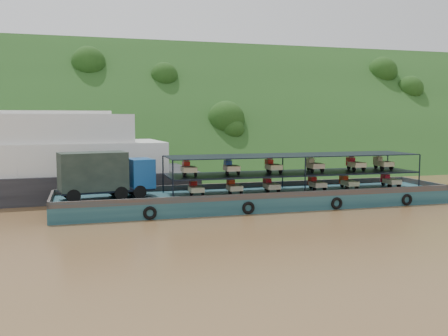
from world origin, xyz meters
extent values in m
plane|color=brown|center=(0.00, 0.00, 0.00)|extent=(160.00, 160.00, 0.00)
cube|color=#1B3915|center=(0.00, 36.00, 0.00)|extent=(140.00, 39.60, 39.60)
cube|color=#11343E|center=(0.21, 0.04, 0.60)|extent=(35.00, 7.00, 1.20)
cube|color=#592D19|center=(0.21, 3.44, 1.45)|extent=(35.00, 0.20, 0.50)
cube|color=#592D19|center=(0.21, -3.36, 1.45)|extent=(35.00, 0.20, 0.50)
cube|color=#592D19|center=(17.61, 0.04, 1.45)|extent=(0.20, 7.00, 0.50)
cube|color=#592D19|center=(-17.19, 0.04, 1.45)|extent=(0.20, 7.00, 0.50)
torus|color=black|center=(-9.79, -3.51, 0.55)|extent=(1.06, 0.26, 1.06)
torus|color=black|center=(-1.79, -3.51, 0.55)|extent=(1.06, 0.26, 1.06)
torus|color=black|center=(6.21, -3.51, 0.55)|extent=(1.06, 0.26, 1.06)
torus|color=black|center=(13.21, -3.51, 0.55)|extent=(1.06, 0.26, 1.06)
cylinder|color=black|center=(-15.44, -1.16, 1.75)|extent=(1.16, 0.57, 1.11)
cylinder|color=black|center=(-15.83, 1.13, 1.75)|extent=(1.16, 0.57, 1.11)
cylinder|color=black|center=(-11.73, -0.52, 1.75)|extent=(1.16, 0.57, 1.11)
cylinder|color=black|center=(-12.13, 1.77, 1.75)|extent=(1.16, 0.57, 1.11)
cylinder|color=black|center=(-10.21, -0.25, 1.75)|extent=(1.16, 0.57, 1.11)
cylinder|color=black|center=(-10.60, 2.04, 1.75)|extent=(1.16, 0.57, 1.11)
cube|color=black|center=(-12.80, 0.48, 1.92)|extent=(7.83, 3.68, 0.22)
cube|color=navy|center=(-9.97, 0.97, 3.19)|extent=(2.30, 2.94, 2.43)
cube|color=black|center=(-9.04, 1.13, 3.63)|extent=(0.44, 2.19, 1.00)
cube|color=black|center=(-13.89, 0.29, 3.52)|extent=(5.68, 3.52, 3.10)
cube|color=black|center=(3.71, 0.04, 2.86)|extent=(23.00, 5.00, 0.12)
cube|color=black|center=(3.71, 0.04, 4.50)|extent=(23.00, 5.00, 0.08)
cylinder|color=black|center=(-7.79, -2.46, 2.85)|extent=(0.12, 0.12, 3.30)
cylinder|color=black|center=(-7.79, 2.54, 2.85)|extent=(0.12, 0.12, 3.30)
cylinder|color=black|center=(3.71, -2.46, 2.85)|extent=(0.12, 0.12, 3.30)
cylinder|color=black|center=(3.71, 2.54, 2.85)|extent=(0.12, 0.12, 3.30)
cylinder|color=black|center=(15.21, -2.46, 2.85)|extent=(0.12, 0.12, 3.30)
cylinder|color=black|center=(15.21, 2.54, 2.85)|extent=(0.12, 0.12, 3.30)
cylinder|color=black|center=(-5.43, 1.09, 1.46)|extent=(0.12, 0.52, 0.52)
cylinder|color=black|center=(-5.93, -0.71, 1.46)|extent=(0.14, 0.52, 0.52)
cylinder|color=black|center=(-4.93, -0.71, 1.46)|extent=(0.14, 0.52, 0.52)
cube|color=beige|center=(-5.43, -0.36, 1.80)|extent=(1.15, 1.50, 0.44)
cube|color=#B10E0B|center=(-5.43, 0.79, 1.98)|extent=(0.55, 0.80, 0.80)
cube|color=#B10E0B|center=(-5.43, 0.59, 2.48)|extent=(0.50, 0.10, 0.10)
cylinder|color=black|center=(-2.01, 1.09, 1.46)|extent=(0.12, 0.52, 0.52)
cylinder|color=black|center=(-2.51, -0.71, 1.46)|extent=(0.14, 0.52, 0.52)
cylinder|color=black|center=(-1.51, -0.71, 1.46)|extent=(0.14, 0.52, 0.52)
cube|color=beige|center=(-2.01, -0.36, 1.80)|extent=(1.15, 1.50, 0.44)
cube|color=red|center=(-2.01, 0.79, 1.98)|extent=(0.55, 0.80, 0.80)
cube|color=red|center=(-2.01, 0.59, 2.48)|extent=(0.50, 0.10, 0.10)
cylinder|color=black|center=(1.46, 1.09, 1.46)|extent=(0.12, 0.52, 0.52)
cylinder|color=black|center=(0.96, -0.71, 1.46)|extent=(0.14, 0.52, 0.52)
cylinder|color=black|center=(1.96, -0.71, 1.46)|extent=(0.14, 0.52, 0.52)
cube|color=beige|center=(1.46, -0.36, 1.80)|extent=(1.15, 1.50, 0.44)
cube|color=#AA0B13|center=(1.46, 0.79, 1.98)|extent=(0.55, 0.80, 0.80)
cube|color=#AA0B13|center=(1.46, 0.59, 2.48)|extent=(0.50, 0.10, 0.10)
cylinder|color=black|center=(5.97, 1.09, 1.46)|extent=(0.12, 0.52, 0.52)
cylinder|color=black|center=(5.47, -0.71, 1.46)|extent=(0.14, 0.52, 0.52)
cylinder|color=black|center=(6.47, -0.71, 1.46)|extent=(0.14, 0.52, 0.52)
cube|color=beige|center=(5.97, -0.36, 1.80)|extent=(1.15, 1.50, 0.44)
cube|color=red|center=(5.97, 0.79, 1.98)|extent=(0.55, 0.80, 0.80)
cube|color=red|center=(5.97, 0.59, 2.48)|extent=(0.50, 0.10, 0.10)
cylinder|color=black|center=(9.26, 1.09, 1.46)|extent=(0.12, 0.52, 0.52)
cylinder|color=black|center=(8.76, -0.71, 1.46)|extent=(0.14, 0.52, 0.52)
cylinder|color=black|center=(9.76, -0.71, 1.46)|extent=(0.14, 0.52, 0.52)
cube|color=beige|center=(9.26, -0.36, 1.80)|extent=(1.15, 1.50, 0.44)
cube|color=red|center=(9.26, 0.79, 1.98)|extent=(0.55, 0.80, 0.80)
cube|color=red|center=(9.26, 0.59, 2.48)|extent=(0.50, 0.10, 0.10)
cylinder|color=black|center=(13.80, 1.09, 1.46)|extent=(0.12, 0.52, 0.52)
cylinder|color=black|center=(13.30, -0.71, 1.46)|extent=(0.14, 0.52, 0.52)
cylinder|color=black|center=(14.30, -0.71, 1.46)|extent=(0.14, 0.52, 0.52)
cube|color=beige|center=(13.80, -0.36, 1.80)|extent=(1.15, 1.50, 0.44)
cube|color=red|center=(13.80, 0.79, 1.98)|extent=(0.55, 0.80, 0.80)
cube|color=red|center=(13.80, 0.59, 2.48)|extent=(0.50, 0.10, 0.10)
cylinder|color=black|center=(-6.05, 1.09, 3.18)|extent=(0.12, 0.52, 0.52)
cylinder|color=black|center=(-6.55, -0.71, 3.18)|extent=(0.14, 0.52, 0.52)
cylinder|color=black|center=(-5.55, -0.71, 3.18)|extent=(0.14, 0.52, 0.52)
cube|color=beige|center=(-6.05, -0.36, 3.52)|extent=(1.15, 1.50, 0.44)
cube|color=red|center=(-6.05, 0.79, 3.70)|extent=(0.55, 0.80, 0.80)
cube|color=red|center=(-6.05, 0.59, 4.20)|extent=(0.50, 0.10, 0.10)
cylinder|color=black|center=(-2.28, 1.09, 3.18)|extent=(0.12, 0.52, 0.52)
cylinder|color=black|center=(-2.78, -0.71, 3.18)|extent=(0.14, 0.52, 0.52)
cylinder|color=black|center=(-1.78, -0.71, 3.18)|extent=(0.14, 0.52, 0.52)
cube|color=beige|center=(-2.28, -0.36, 3.52)|extent=(1.15, 1.50, 0.44)
cube|color=#1B49A6|center=(-2.28, 0.79, 3.70)|extent=(0.55, 0.80, 0.80)
cube|color=#1B49A6|center=(-2.28, 0.59, 4.20)|extent=(0.50, 0.10, 0.10)
cylinder|color=black|center=(1.63, 1.09, 3.18)|extent=(0.12, 0.52, 0.52)
cylinder|color=black|center=(1.13, -0.71, 3.18)|extent=(0.14, 0.52, 0.52)
cylinder|color=black|center=(2.13, -0.71, 3.18)|extent=(0.14, 0.52, 0.52)
cube|color=#C0BB88|center=(1.63, -0.36, 3.52)|extent=(1.15, 1.50, 0.44)
cube|color=red|center=(1.63, 0.79, 3.70)|extent=(0.55, 0.80, 0.80)
cube|color=red|center=(1.63, 0.59, 4.20)|extent=(0.50, 0.10, 0.10)
cylinder|color=black|center=(5.71, 1.09, 3.18)|extent=(0.12, 0.52, 0.52)
cylinder|color=black|center=(5.21, -0.71, 3.18)|extent=(0.14, 0.52, 0.52)
cylinder|color=black|center=(6.21, -0.71, 3.18)|extent=(0.14, 0.52, 0.52)
cube|color=#C6B18C|center=(5.71, -0.36, 3.52)|extent=(1.15, 1.50, 0.44)
cube|color=beige|center=(5.71, 0.79, 3.70)|extent=(0.55, 0.80, 0.80)
cube|color=beige|center=(5.71, 0.59, 4.20)|extent=(0.50, 0.10, 0.10)
cylinder|color=black|center=(9.94, 1.09, 3.18)|extent=(0.12, 0.52, 0.52)
cylinder|color=black|center=(9.44, -0.71, 3.18)|extent=(0.14, 0.52, 0.52)
cylinder|color=black|center=(10.44, -0.71, 3.18)|extent=(0.14, 0.52, 0.52)
cube|color=beige|center=(9.94, -0.36, 3.52)|extent=(1.15, 1.50, 0.44)
cube|color=red|center=(9.94, 0.79, 3.70)|extent=(0.55, 0.80, 0.80)
cube|color=red|center=(9.94, 0.59, 4.20)|extent=(0.50, 0.10, 0.10)
cylinder|color=black|center=(12.91, 1.09, 3.18)|extent=(0.12, 0.52, 0.52)
cylinder|color=black|center=(12.41, -0.71, 3.18)|extent=(0.14, 0.52, 0.52)
cylinder|color=black|center=(13.41, -0.71, 3.18)|extent=(0.14, 0.52, 0.52)
cube|color=beige|center=(12.91, -0.36, 3.52)|extent=(1.15, 1.50, 0.44)
cube|color=beige|center=(12.91, 0.79, 3.70)|extent=(0.55, 0.80, 0.80)
cube|color=beige|center=(12.91, 0.59, 4.20)|extent=(0.50, 0.10, 0.10)
camera|label=1|loc=(-14.71, -41.44, 7.80)|focal=40.00mm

